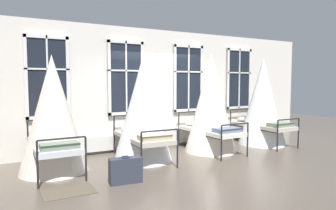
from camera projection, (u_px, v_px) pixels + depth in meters
ground at (180, 156)px, 7.10m from camera, size 20.92×20.92×0.00m
back_wall_with_windows at (157, 89)px, 8.07m from camera, size 10.35×0.10×3.12m
window_bank at (159, 108)px, 8.01m from camera, size 6.45×0.10×2.69m
cot_first at (53, 115)px, 5.79m from camera, size 1.30×1.83×2.26m
cot_second at (143, 111)px, 6.64m from camera, size 1.30×1.83×2.28m
cot_third at (211, 104)px, 7.52m from camera, size 1.30×1.83×2.45m
cot_fourth at (263, 102)px, 8.41m from camera, size 1.30×1.82×2.42m
rug_first at (69, 191)px, 4.78m from camera, size 0.80×0.56×0.01m
suitcase_dark at (126, 170)px, 5.18m from camera, size 0.57×0.25×0.47m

